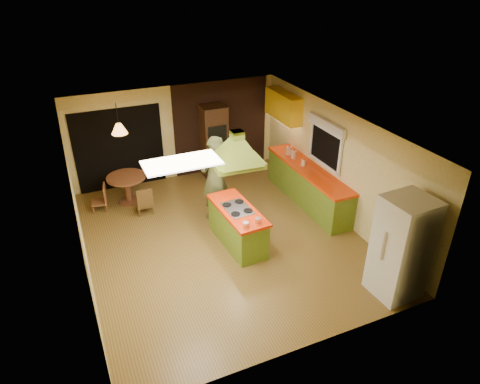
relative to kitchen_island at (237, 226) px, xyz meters
name	(u,v)px	position (x,y,z in m)	size (l,w,h in m)	color
ground	(223,237)	(-0.22, 0.31, -0.43)	(6.50, 6.50, 0.00)	brown
room_walls	(221,186)	(-0.22, 0.31, 0.82)	(5.50, 6.50, 6.50)	beige
ceiling_plane	(220,127)	(-0.22, 0.31, 2.07)	(6.50, 6.50, 0.00)	silver
brick_panel	(221,126)	(1.03, 3.54, 0.82)	(2.64, 0.03, 2.50)	#381E14
nook_opening	(120,149)	(-1.72, 3.54, 0.62)	(2.20, 0.03, 2.10)	black
right_counter	(308,185)	(2.23, 0.91, 0.04)	(0.62, 3.05, 0.92)	olive
upper_cabinets	(283,106)	(2.35, 2.51, 1.52)	(0.34, 1.40, 0.70)	yellow
window_right	(326,136)	(2.48, 0.71, 1.35)	(0.12, 1.35, 1.06)	black
fluor_panel	(182,163)	(-1.32, -0.89, 2.06)	(1.20, 0.60, 0.03)	white
kitchen_island	(237,226)	(0.00, 0.00, 0.00)	(0.76, 1.70, 0.85)	olive
range_hood	(237,143)	(0.00, 0.00, 1.83)	(0.99, 0.74, 0.78)	olive
man	(214,178)	(-0.05, 1.18, 0.57)	(0.72, 0.47, 1.98)	#484F2A
refrigerator	(401,248)	(1.99, -2.47, 0.53)	(0.78, 0.74, 1.90)	silver
wall_oven	(214,141)	(0.71, 3.25, 0.55)	(0.64, 0.60, 1.95)	#412715
dining_table	(127,184)	(-1.76, 2.65, 0.06)	(0.93, 0.93, 0.70)	brown
chair_left	(99,198)	(-2.46, 2.55, -0.10)	(0.35, 0.35, 0.65)	brown
chair_near	(144,200)	(-1.51, 2.00, -0.08)	(0.38, 0.38, 0.69)	brown
pendant_lamp	(119,129)	(-1.76, 2.65, 1.47)	(0.36, 0.36, 0.24)	#FF9E3F
canister_large	(289,151)	(2.18, 1.79, 0.60)	(0.14, 0.14, 0.21)	beige
canister_medium	(294,154)	(2.18, 1.56, 0.59)	(0.14, 0.14, 0.20)	beige
canister_small	(303,163)	(2.18, 1.09, 0.57)	(0.11, 0.11, 0.15)	#F2E1C2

